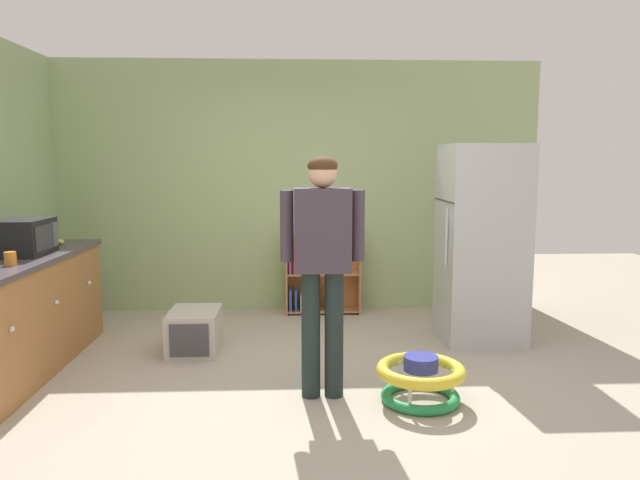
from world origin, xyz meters
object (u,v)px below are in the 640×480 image
Objects in this scene: green_cup at (36,240)px; microwave at (23,237)px; orange_cup at (10,258)px; refrigerator at (481,244)px; standing_person at (323,255)px; kitchen_counter at (15,316)px; baby_walker at (421,379)px; pet_carrier at (195,331)px; bookshelf at (317,279)px; banana_bunch at (60,242)px.

microwave is at bearing -76.46° from green_cup.
microwave reaches higher than orange_cup.
orange_cup is 1.02m from green_cup.
standing_person is (-1.50, -1.25, 0.11)m from refrigerator.
microwave is at bearing 87.76° from kitchen_counter.
standing_person is 3.46× the size of microwave.
standing_person is 17.50× the size of green_cup.
baby_walker is 1.09× the size of pet_carrier.
kitchen_counter is at bearing 166.69° from standing_person.
microwave is (-2.98, 0.87, 0.88)m from baby_walker.
standing_person is at bearing -140.20° from refrigerator.
pet_carrier is at bearing -9.49° from green_cup.
bookshelf is at bearing 88.52° from standing_person.
green_cup is (-0.11, 0.70, 0.50)m from kitchen_counter.
bookshelf is at bearing 42.21° from orange_cup.
baby_walker is (0.66, -0.13, -0.84)m from standing_person.
banana_bunch is at bearing 167.37° from pet_carrier.
kitchen_counter is 0.87m from green_cup.
pet_carrier is 1.15× the size of microwave.
standing_person is at bearing -6.81° from orange_cup.
orange_cup is (-3.70, -0.99, 0.06)m from refrigerator.
refrigerator is at bearing -36.25° from bookshelf.
green_cup reaches higher than bookshelf.
kitchen_counter is 3.98× the size of pet_carrier.
standing_person is 2.60m from banana_bunch.
standing_person is at bearing -17.83° from microwave.
bookshelf is 8.95× the size of green_cup.
green_cup is (-2.50, -1.05, 0.58)m from bookshelf.
orange_cup is (0.06, -1.03, 0.02)m from banana_bunch.
green_cup is at bearing 152.82° from standing_person.
microwave reaches higher than baby_walker.
orange_cup is at bearing 173.19° from standing_person.
kitchen_counter is at bearing -159.74° from pet_carrier.
standing_person is (-0.06, -2.31, 0.63)m from bookshelf.
baby_walker is 6.36× the size of orange_cup.
refrigerator is 3.22× the size of pet_carrier.
pet_carrier is (-2.55, -0.23, -0.71)m from refrigerator.
refrigerator reaches higher than standing_person.
bookshelf is 5.45× the size of banana_bunch.
refrigerator is at bearing 10.37° from kitchen_counter.
bookshelf is 1.41× the size of baby_walker.
refrigerator reaches higher than bookshelf.
pet_carrier reaches higher than baby_walker.
green_cup is (-3.94, 0.00, 0.06)m from refrigerator.
standing_person is at bearing -91.48° from bookshelf.
green_cup is at bearing 179.96° from refrigerator.
green_cup is at bearing -168.78° from banana_bunch.
microwave reaches higher than pet_carrier.
standing_person is at bearing -29.80° from banana_bunch.
pet_carrier is at bearing 135.84° from standing_person.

